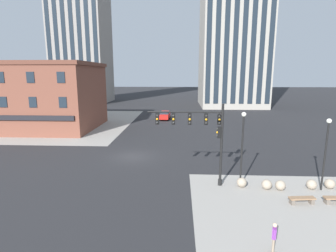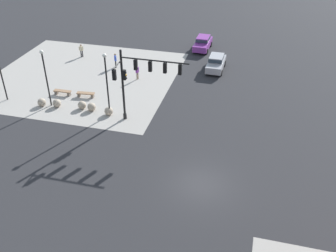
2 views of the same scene
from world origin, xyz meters
name	(u,v)px [view 2 (image 2 of 2)]	position (x,y,z in m)	size (l,w,h in m)	color
ground_plane	(201,184)	(0.00, 0.00, 0.00)	(320.00, 320.00, 0.00)	#262628
sidewalk_corner_slab	(83,77)	(16.00, -14.50, 0.00)	(20.00, 19.00, 0.02)	gray
traffic_signal_main	(138,76)	(6.96, -7.07, 4.53)	(6.03, 2.09, 6.67)	black
bollard_sphere_curb_a	(109,111)	(10.12, -7.50, 0.39)	(0.79, 0.79, 0.79)	gray
bollard_sphere_curb_b	(92,107)	(11.99, -7.83, 0.39)	(0.79, 0.79, 0.79)	gray
bollard_sphere_curb_c	(82,105)	(13.02, -7.93, 0.39)	(0.79, 0.79, 0.79)	gray
bollard_sphere_curb_d	(57,103)	(15.54, -7.66, 0.39)	(0.79, 0.79, 0.79)	gray
bollard_sphere_curb_e	(42,102)	(17.04, -7.46, 0.39)	(0.79, 0.79, 0.79)	gray
bench_near_signal	(86,94)	(13.69, -10.18, 0.33)	(1.84, 0.67, 0.49)	#8E6B4C
bench_mid_block	(63,92)	(16.17, -10.03, 0.33)	(1.81, 0.52, 0.49)	#8E6B4C
pedestrian_near_bench	(115,60)	(13.40, -17.86, 0.97)	(0.35, 0.47, 1.69)	#333333
pedestrian_at_curb	(137,72)	(9.93, -15.45, 0.92)	(0.31, 0.52, 1.61)	gray
pedestrian_walking_east	(81,50)	(18.63, -19.81, 0.91)	(0.51, 0.33, 1.61)	black
street_lamp_corner_near	(107,79)	(10.00, -7.46, 3.76)	(0.36, 0.36, 6.10)	black
street_lamp_mid_sidewalk	(45,72)	(16.24, -7.77, 3.54)	(0.36, 0.36, 5.69)	black
street_lamp_corner_far	(0,68)	(21.08, -7.73, 3.40)	(0.36, 0.36, 5.42)	black
car_main_northbound_near	(216,62)	(1.96, -20.16, 0.92)	(1.92, 4.42, 1.68)	#99999E
car_main_northbound_far	(203,42)	(4.55, -26.06, 0.92)	(1.99, 4.45, 1.68)	#7A3389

